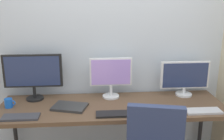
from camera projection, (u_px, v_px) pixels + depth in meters
name	position (u px, v px, depth m)	size (l,w,h in m)	color
wall_back	(109.00, 43.00, 2.82)	(4.65, 0.10, 2.60)	silver
desk	(112.00, 109.00, 2.59)	(2.25, 0.68, 0.74)	brown
monitor_left	(33.00, 74.00, 2.64)	(0.60, 0.18, 0.48)	black
monitor_center	(111.00, 75.00, 2.71)	(0.45, 0.18, 0.43)	silver
monitor_right	(185.00, 77.00, 2.78)	(0.53, 0.18, 0.38)	silver
keyboard_left	(21.00, 117.00, 2.29)	(0.33, 0.13, 0.02)	#38383D
keyboard_center	(114.00, 114.00, 2.35)	(0.34, 0.13, 0.02)	black
keyboard_right	(203.00, 111.00, 2.41)	(0.33, 0.13, 0.02)	silver
computer_mouse	(140.00, 113.00, 2.35)	(0.06, 0.10, 0.03)	silver
laptop_closed	(70.00, 107.00, 2.50)	(0.32, 0.22, 0.02)	#2D2D2D
coffee_mug	(9.00, 103.00, 2.50)	(0.11, 0.08, 0.09)	blue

